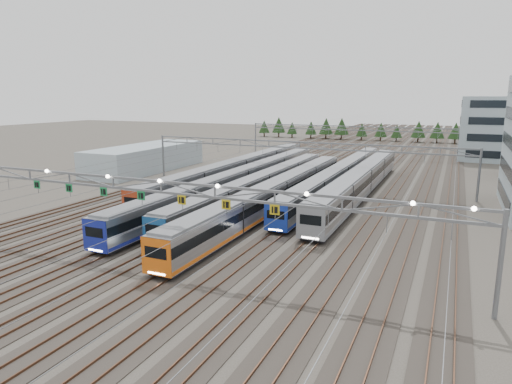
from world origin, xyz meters
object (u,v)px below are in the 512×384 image
at_px(west_shed, 146,158).
at_px(train_c, 261,186).
at_px(gantry_near, 160,189).
at_px(gantry_mid, 299,150).
at_px(gantry_far, 354,132).
at_px(train_e, 340,176).
at_px(train_d, 277,194).
at_px(depot_bldg_north, 509,129).
at_px(train_b, 240,181).
at_px(train_a, 239,170).
at_px(train_f, 361,181).

bearing_deg(west_shed, train_c, -25.67).
distance_m(gantry_near, gantry_mid, 40.12).
bearing_deg(gantry_far, train_e, -81.10).
relative_size(train_d, train_e, 0.93).
bearing_deg(gantry_near, train_d, 84.50).
height_order(train_c, west_shed, west_shed).
bearing_deg(depot_bldg_north, gantry_far, -166.82).
xyz_separation_m(train_d, train_e, (4.50, 18.16, -0.09)).
bearing_deg(gantry_mid, west_shed, 172.57).
height_order(train_b, train_c, train_b).
bearing_deg(train_d, gantry_far, 92.10).
relative_size(train_e, gantry_near, 1.07).
bearing_deg(gantry_mid, train_c, -101.16).
bearing_deg(gantry_near, gantry_mid, 89.93).
relative_size(train_a, gantry_far, 1.06).
xyz_separation_m(train_b, train_e, (13.50, 11.15, -0.07)).
bearing_deg(train_e, west_shed, 176.28).
height_order(gantry_mid, depot_bldg_north, depot_bldg_north).
bearing_deg(depot_bldg_north, gantry_near, -111.09).
bearing_deg(train_c, gantry_near, -85.61).
bearing_deg(train_b, train_e, 39.56).
bearing_deg(west_shed, gantry_mid, -7.43).
bearing_deg(gantry_far, gantry_mid, -90.00).
bearing_deg(train_a, train_b, -62.58).
bearing_deg(train_b, train_f, 20.02).
bearing_deg(train_e, train_d, -103.92).
distance_m(gantry_near, depot_bldg_north, 100.27).
relative_size(gantry_near, gantry_far, 1.00).
distance_m(train_d, gantry_near, 24.46).
height_order(train_e, depot_bldg_north, depot_bldg_north).
bearing_deg(train_c, train_d, -47.22).
height_order(train_e, gantry_far, gantry_far).
relative_size(train_b, gantry_far, 1.16).
xyz_separation_m(train_a, gantry_near, (11.20, -39.54, 4.76)).
height_order(train_e, west_shed, west_shed).
height_order(depot_bldg_north, west_shed, depot_bldg_north).
bearing_deg(train_f, depot_bldg_north, 66.18).
relative_size(train_b, gantry_near, 1.16).
bearing_deg(train_c, depot_bldg_north, 59.44).
height_order(gantry_mid, gantry_far, same).
xyz_separation_m(train_b, gantry_far, (6.75, 54.26, 4.22)).
distance_m(train_e, depot_bldg_north, 59.54).
bearing_deg(gantry_far, train_c, -92.28).
bearing_deg(train_a, train_e, 7.84).
bearing_deg(train_f, west_shed, 171.09).
height_order(train_a, train_c, train_a).
bearing_deg(gantry_near, depot_bldg_north, 68.91).
bearing_deg(train_c, train_a, 129.75).
relative_size(gantry_far, depot_bldg_north, 2.56).
bearing_deg(depot_bldg_north, train_f, -113.82).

